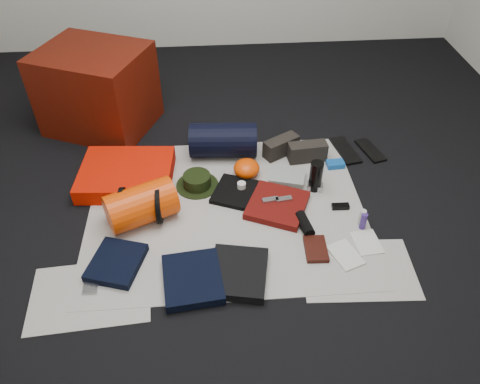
{
  "coord_description": "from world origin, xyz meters",
  "views": [
    {
      "loc": [
        -0.08,
        -1.98,
        1.9
      ],
      "look_at": [
        0.08,
        0.04,
        0.1
      ],
      "focal_mm": 35.0,
      "sensor_mm": 36.0,
      "label": 1
    }
  ],
  "objects": [
    {
      "name": "trousers_navy_b",
      "position": [
        -0.2,
        -0.52,
        0.03
      ],
      "size": [
        0.32,
        0.36,
        0.05
      ],
      "primitive_type": "cube",
      "rotation": [
        0.0,
        0.0,
        0.11
      ],
      "color": "black",
      "rests_on": "newspaper_mat"
    },
    {
      "name": "energy_bar_a",
      "position": [
        0.26,
        0.0,
        0.06
      ],
      "size": [
        0.1,
        0.05,
        0.01
      ],
      "primitive_type": "cube",
      "rotation": [
        0.0,
        0.0,
        0.14
      ],
      "color": "#A5A4A9",
      "rests_on": "red_shirt"
    },
    {
      "name": "key_cluster",
      "position": [
        -0.7,
        -0.52,
        0.01
      ],
      "size": [
        0.07,
        0.07,
        0.01
      ],
      "primitive_type": "cube",
      "rotation": [
        0.0,
        0.0,
        0.01
      ],
      "color": "#A5A4A9",
      "rests_on": "newspaper_mat"
    },
    {
      "name": "sack_strap_left",
      "position": [
        -0.58,
        -0.05,
        0.11
      ],
      "size": [
        0.02,
        0.22,
        0.22
      ],
      "primitive_type": "cylinder",
      "rotation": [
        0.0,
        1.57,
        0.0
      ],
      "color": "black",
      "rests_on": "newspaper_mat"
    },
    {
      "name": "map_booklet",
      "position": [
        0.61,
        -0.41,
        0.01
      ],
      "size": [
        0.19,
        0.22,
        0.01
      ],
      "primitive_type": "cube",
      "rotation": [
        0.0,
        0.0,
        0.36
      ],
      "color": "beige",
      "rests_on": "newspaper_mat"
    },
    {
      "name": "energy_bar_b",
      "position": [
        0.34,
        0.0,
        0.06
      ],
      "size": [
        0.1,
        0.05,
        0.01
      ],
      "primitive_type": "cube",
      "rotation": [
        0.0,
        0.0,
        0.14
      ],
      "color": "#A5A4A9",
      "rests_on": "red_shirt"
    },
    {
      "name": "cyan_case",
      "position": [
        0.73,
        0.34,
        0.02
      ],
      "size": [
        0.12,
        0.08,
        0.04
      ],
      "primitive_type": "cube",
      "rotation": [
        0.0,
        0.0,
        0.07
      ],
      "color": "#104FA0",
      "rests_on": "newspaper_mat"
    },
    {
      "name": "flip_flop_right",
      "position": [
        1.0,
        0.49,
        0.01
      ],
      "size": [
        0.16,
        0.28,
        0.01
      ],
      "primitive_type": "cube",
      "rotation": [
        0.0,
        0.0,
        0.26
      ],
      "color": "black",
      "rests_on": "floor"
    },
    {
      "name": "newspaper_sheet_front_right",
      "position": [
        0.65,
        -0.5,
        0.0
      ],
      "size": [
        0.6,
        0.43,
        0.0
      ],
      "primitive_type": "cube",
      "rotation": [
        0.0,
        0.0,
        -0.05
      ],
      "color": "beige",
      "rests_on": "floor"
    },
    {
      "name": "toiletry_clear",
      "position": [
        0.75,
        -0.19,
        0.06
      ],
      "size": [
        0.04,
        0.04,
        0.11
      ],
      "primitive_type": "cylinder",
      "rotation": [
        0.0,
        0.0,
        0.05
      ],
      "color": "#AFB4AF",
      "rests_on": "newspaper_mat"
    },
    {
      "name": "toiletry_purple",
      "position": [
        0.75,
        -0.21,
        0.06
      ],
      "size": [
        0.04,
        0.04,
        0.1
      ],
      "primitive_type": "cylinder",
      "rotation": [
        0.0,
        0.0,
        -0.16
      ],
      "color": "#3C2473",
      "rests_on": "newspaper_mat"
    },
    {
      "name": "navy_duffel",
      "position": [
        0.01,
        0.53,
        0.12
      ],
      "size": [
        0.45,
        0.25,
        0.23
      ],
      "primitive_type": "cylinder",
      "rotation": [
        0.0,
        1.57,
        -0.06
      ],
      "color": "black",
      "rests_on": "newspaper_mat"
    },
    {
      "name": "sack_strap_right",
      "position": [
        -0.38,
        -0.05,
        0.11
      ],
      "size": [
        0.03,
        0.22,
        0.22
      ],
      "primitive_type": "cylinder",
      "rotation": [
        0.0,
        1.57,
        0.0
      ],
      "color": "black",
      "rests_on": "newspaper_mat"
    },
    {
      "name": "speaker",
      "position": [
        0.43,
        -0.19,
        0.04
      ],
      "size": [
        0.09,
        0.17,
        0.06
      ],
      "primitive_type": "cylinder",
      "rotation": [
        1.57,
        0.0,
        0.19
      ],
      "color": "black",
      "rests_on": "newspaper_mat"
    },
    {
      "name": "red_shirt",
      "position": [
        0.3,
        -0.02,
        0.03
      ],
      "size": [
        0.42,
        0.42,
        0.04
      ],
      "primitive_type": "cube",
      "rotation": [
        0.0,
        0.0,
        -0.42
      ],
      "color": "#590C09",
      "rests_on": "newspaper_mat"
    },
    {
      "name": "water_bottle",
      "position": [
        0.55,
        0.14,
        0.11
      ],
      "size": [
        0.1,
        0.1,
        0.2
      ],
      "primitive_type": "cylinder",
      "rotation": [
        0.0,
        0.0,
        -0.26
      ],
      "color": "black",
      "rests_on": "newspaper_mat"
    },
    {
      "name": "black_tshirt",
      "position": [
        0.08,
        0.12,
        0.02
      ],
      "size": [
        0.36,
        0.35,
        0.03
      ],
      "primitive_type": "cube",
      "rotation": [
        0.0,
        0.0,
        -0.39
      ],
      "color": "black",
      "rests_on": "newspaper_mat"
    },
    {
      "name": "newspaper_sheet_front_left",
      "position": [
        -0.7,
        -0.55,
        0.0
      ],
      "size": [
        0.61,
        0.44,
        0.0
      ],
      "primitive_type": "cube",
      "rotation": [
        0.0,
        0.0,
        0.07
      ],
      "color": "beige",
      "rests_on": "floor"
    },
    {
      "name": "hiking_boot_right",
      "position": [
        0.56,
        0.43,
        0.07
      ],
      "size": [
        0.26,
        0.12,
        0.12
      ],
      "primitive_type": "cube",
      "rotation": [
        0.0,
        0.0,
        0.09
      ],
      "color": "black",
      "rests_on": "newspaper_mat"
    },
    {
      "name": "first_aid_pouch",
      "position": [
        0.39,
        0.22,
        0.03
      ],
      "size": [
        0.25,
        0.22,
        0.05
      ],
      "primitive_type": "cube",
      "rotation": [
        0.0,
        0.0,
        -0.28
      ],
      "color": "gray",
      "rests_on": "newspaper_mat"
    },
    {
      "name": "trousers_charcoal",
      "position": [
        0.03,
        -0.5,
        0.03
      ],
      "size": [
        0.34,
        0.37,
        0.05
      ],
      "primitive_type": "cube",
      "rotation": [
        0.0,
        0.0,
        -0.19
      ],
      "color": "black",
      "rests_on": "newspaper_mat"
    },
    {
      "name": "tape_roll",
      "position": [
        0.1,
        0.15,
        0.05
      ],
      "size": [
        0.05,
        0.05,
        0.04
      ],
      "primitive_type": "cylinder",
      "color": "silver",
      "rests_on": "black_tshirt"
    },
    {
      "name": "map_printout",
      "position": [
        0.75,
        -0.33,
        0.01
      ],
      "size": [
        0.15,
        0.19,
        0.01
      ],
      "primitive_type": "cube",
      "rotation": [
        0.0,
        0.0,
        0.1
      ],
      "color": "beige",
      "rests_on": "newspaper_mat"
    },
    {
      "name": "boonie_brim",
      "position": [
        -0.17,
        0.22,
        0.01
      ],
      "size": [
        0.34,
        0.34,
        0.01
      ],
      "primitive_type": "cylinder",
      "rotation": [
        0.0,
        0.0,
        0.39
      ],
      "color": "black",
      "rests_on": "newspaper_mat"
    },
    {
      "name": "sunglasses",
      "position": [
        0.67,
        -0.05,
        0.02
      ],
      "size": [
        0.1,
        0.04,
        0.03
      ],
      "primitive_type": "cube",
      "rotation": [
        0.0,
        0.0,
        -0.02
      ],
      "color": "black",
      "rests_on": "newspaper_mat"
    },
    {
      "name": "compact_camera",
      "position": [
        0.55,
        0.13,
        0.03
      ],
      "size": [
        0.11,
        0.08,
        0.04
      ],
      "primitive_type": "cube",
      "rotation": [
        0.0,
        0.0,
        -0.26
      ],
      "color": "#A5A4A9",
      "rests_on": "newspaper_mat"
    },
    {
      "name": "sleeping_pad",
      "position": [
        -0.6,
        0.3,
        0.06
      ],
      "size": [
        0.59,
        0.5,
        0.1
      ],
      "primitive_type": "cube",
      "rotation": [
        0.0,
        0.0,
        -0.08
      ],
      "color": "red",
      "rests_on": "newspaper_mat"
    },
    {
      "name": "newspaper_mat",
      "position": [
        0.0,
        0.0,
        0.0
      ],
      "size": [
        1.6,
        1.3,
        0.01
      ],
      "primitive_type": "cube",
      "color": "beige",
      "rests_on": "floor"
    },
    {
      "name": "red_cabinet",
      "position": [
        -0.84,
        0.97,
        0.28
      ],
      "size": [
        0.85,
        0.79,
        0.57
      ],
      "primitive_type": "cube",
      "rotation": [
        0.0,
        0.0,
        -0.4
      ],
      "color": "#551106",
      "rests_on": "floor"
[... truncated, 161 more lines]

